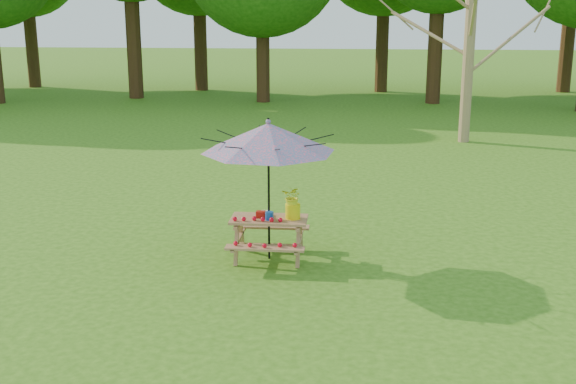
{
  "coord_description": "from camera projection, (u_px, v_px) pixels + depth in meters",
  "views": [
    {
      "loc": [
        3.01,
        -7.21,
        3.91
      ],
      "look_at": [
        2.02,
        3.54,
        1.1
      ],
      "focal_mm": 45.0,
      "sensor_mm": 36.0,
      "label": 1
    }
  ],
  "objects": [
    {
      "name": "tomatoes_row",
      "position": [
        258.0,
        219.0,
        11.12
      ],
      "size": [
        0.77,
        0.13,
        0.07
      ],
      "primitive_type": null,
      "color": "red",
      "rests_on": "picnic_table"
    },
    {
      "name": "patio_umbrella",
      "position": [
        268.0,
        138.0,
        10.97
      ],
      "size": [
        2.55,
        2.55,
        2.25
      ],
      "color": "black",
      "rests_on": "ground"
    },
    {
      "name": "ground",
      "position": [
        83.0,
        359.0,
        8.2
      ],
      "size": [
        120.0,
        120.0,
        0.0
      ],
      "primitive_type": "plane",
      "color": "#336513",
      "rests_on": "ground"
    },
    {
      "name": "flower_bucket",
      "position": [
        293.0,
        201.0,
        11.2
      ],
      "size": [
        0.39,
        0.36,
        0.53
      ],
      "color": "yellow",
      "rests_on": "picnic_table"
    },
    {
      "name": "picnic_table",
      "position": [
        269.0,
        239.0,
        11.38
      ],
      "size": [
        1.2,
        1.32,
        0.67
      ],
      "color": "#9F6E47",
      "rests_on": "ground"
    },
    {
      "name": "produce_bins",
      "position": [
        265.0,
        215.0,
        11.29
      ],
      "size": [
        0.29,
        0.37,
        0.13
      ],
      "color": "#B1180E",
      "rests_on": "picnic_table"
    }
  ]
}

